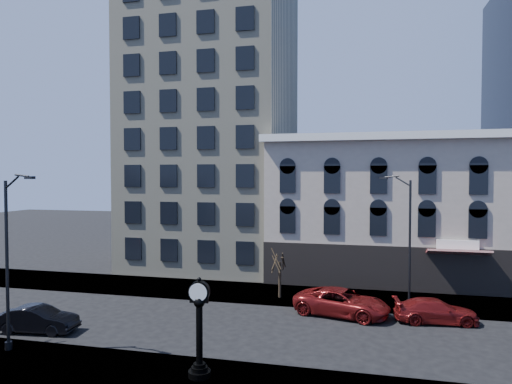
# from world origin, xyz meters

# --- Properties ---
(ground) EXTENTS (160.00, 160.00, 0.00)m
(ground) POSITION_xyz_m (0.00, 0.00, 0.00)
(ground) COLOR black
(ground) RESTS_ON ground
(sidewalk_far) EXTENTS (160.00, 6.00, 0.12)m
(sidewalk_far) POSITION_xyz_m (0.00, 8.00, 0.06)
(sidewalk_far) COLOR gray
(sidewalk_far) RESTS_ON ground
(sidewalk_near) EXTENTS (160.00, 6.00, 0.12)m
(sidewalk_near) POSITION_xyz_m (0.00, -8.00, 0.06)
(sidewalk_near) COLOR gray
(sidewalk_near) RESTS_ON ground
(cream_tower) EXTENTS (15.90, 15.40, 42.50)m
(cream_tower) POSITION_xyz_m (-6.11, 18.88, 19.32)
(cream_tower) COLOR #BCB597
(cream_tower) RESTS_ON ground
(victorian_row) EXTENTS (22.60, 11.19, 12.50)m
(victorian_row) POSITION_xyz_m (12.00, 15.89, 6.00)
(victorian_row) COLOR #B0A191
(victorian_row) RESTS_ON ground
(street_clock) EXTENTS (1.01, 1.01, 4.47)m
(street_clock) POSITION_xyz_m (2.07, -7.07, 2.14)
(street_clock) COLOR black
(street_clock) RESTS_ON sidewalk_near
(street_lamp_near) EXTENTS (2.35, 0.83, 9.24)m
(street_lamp_near) POSITION_xyz_m (-8.00, -6.54, 7.09)
(street_lamp_near) COLOR black
(street_lamp_near) RESTS_ON sidewalk_near
(street_lamp_far) EXTENTS (2.24, 1.15, 9.18)m
(street_lamp_far) POSITION_xyz_m (11.58, 7.03, 7.05)
(street_lamp_far) COLOR black
(street_lamp_far) RESTS_ON sidewalk_far
(bare_tree_far) EXTENTS (2.45, 2.45, 4.21)m
(bare_tree_far) POSITION_xyz_m (3.11, 6.88, 3.29)
(bare_tree_far) COLOR #302518
(bare_tree_far) RESTS_ON sidewalk_far
(car_near_b) EXTENTS (4.72, 2.11, 1.51)m
(car_near_b) POSITION_xyz_m (-9.27, -3.45, 0.75)
(car_near_b) COLOR black
(car_near_b) RESTS_ON ground
(car_far_a) EXTENTS (6.66, 4.25, 1.71)m
(car_far_a) POSITION_xyz_m (7.77, 3.93, 0.86)
(car_far_a) COLOR maroon
(car_far_a) RESTS_ON ground
(car_far_b) EXTENTS (5.21, 2.62, 1.45)m
(car_far_b) POSITION_xyz_m (13.50, 3.80, 0.73)
(car_far_b) COLOR maroon
(car_far_b) RESTS_ON ground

